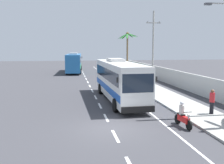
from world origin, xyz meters
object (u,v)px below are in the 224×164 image
Objects in this scene: motorcycle_beside_bus at (122,80)px; pedestrian_near_kerb at (212,101)px; palm_second at (127,44)px; utility_pole_mid at (153,46)px; motorcycle_trailing at (183,116)px; coach_bus_foreground at (119,79)px; pedestrian_midwalk at (135,76)px; pedestrian_far_walk at (136,73)px; coach_bus_far_lane at (74,62)px.

pedestrian_near_kerb reaches higher than motorcycle_beside_bus.
utility_pole_mid is at bearing -88.45° from palm_second.
motorcycle_beside_bus reaches higher than motorcycle_trailing.
coach_bus_foreground is 1.28× the size of utility_pole_mid.
motorcycle_trailing is 1.11× the size of pedestrian_near_kerb.
coach_bus_foreground is at bearing 105.52° from motorcycle_trailing.
pedestrian_near_kerb is at bearing 33.35° from motorcycle_trailing.
motorcycle_beside_bus is 18.25m from motorcycle_trailing.
utility_pole_mid reaches higher than pedestrian_near_kerb.
motorcycle_beside_bus is (2.33, 9.74, -1.30)m from coach_bus_foreground.
coach_bus_foreground is 11.74m from pedestrian_midwalk.
coach_bus_foreground is 7.89× the size of pedestrian_midwalk.
palm_second is (-0.38, 14.14, 0.46)m from utility_pole_mid.
coach_bus_foreground is at bearing -122.03° from utility_pole_mid.
motorcycle_beside_bus is 4.68m from pedestrian_far_walk.
pedestrian_near_kerb is at bearing -94.24° from utility_pole_mid.
pedestrian_far_walk is at bearing 121.04° from utility_pole_mid.
utility_pole_mid is at bearing 77.17° from motorcycle_trailing.
utility_pole_mid is 1.26× the size of palm_second.
coach_bus_far_lane is 18.31m from motorcycle_beside_bus.
coach_bus_foreground reaches higher than pedestrian_far_walk.
motorcycle_beside_bus is 0.26× the size of palm_second.
pedestrian_midwalk is at bearing -98.44° from palm_second.
motorcycle_trailing is 0.20× the size of utility_pole_mid.
pedestrian_midwalk is at bearing 178.19° from utility_pole_mid.
utility_pole_mid is at bearing 13.46° from motorcycle_beside_bus.
motorcycle_beside_bus is 1.11× the size of pedestrian_near_kerb.
coach_bus_far_lane is at bearing 168.43° from palm_second.
coach_bus_far_lane is 6.16× the size of motorcycle_trailing.
coach_bus_foreground is 14.43m from pedestrian_far_walk.
pedestrian_near_kerb is 0.18× the size of utility_pole_mid.
pedestrian_midwalk is (-1.19, 17.33, -0.11)m from pedestrian_near_kerb.
pedestrian_midwalk is 0.16× the size of utility_pole_mid.
pedestrian_near_kerb is 0.23× the size of palm_second.
coach_bus_foreground is at bearing -103.46° from motorcycle_beside_bus.
motorcycle_trailing is 19.48m from pedestrian_midwalk.
palm_second reaches higher than pedestrian_near_kerb.
pedestrian_midwalk is at bearing 30.17° from motorcycle_beside_bus.
motorcycle_trailing is at bearing -102.83° from utility_pole_mid.
pedestrian_near_kerb is at bearing -74.73° from coach_bus_far_lane.
palm_second is (10.03, -2.05, 3.48)m from coach_bus_far_lane.
palm_second reaches higher than coach_bus_far_lane.
pedestrian_far_walk reaches higher than motorcycle_trailing.
coach_bus_foreground is 6.29× the size of motorcycle_trailing.
motorcycle_beside_bus is 0.20× the size of utility_pole_mid.
motorcycle_trailing is 3.76m from pedestrian_near_kerb.
coach_bus_far_lane is 1.25× the size of utility_pole_mid.
motorcycle_beside_bus is 16.50m from pedestrian_near_kerb.
motorcycle_trailing is 1.12× the size of pedestrian_far_walk.
coach_bus_foreground reaches higher than pedestrian_near_kerb.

